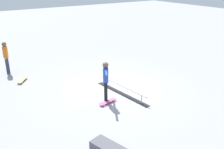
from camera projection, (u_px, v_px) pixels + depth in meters
name	position (u px, v px, depth m)	size (l,w,h in m)	color
ground_plane	(113.00, 90.00, 11.07)	(60.00, 60.00, 0.00)	#9E9EA3
grind_rail	(122.00, 90.00, 10.64)	(3.05, 0.59, 0.39)	black
skater_main	(106.00, 79.00, 9.68)	(1.22, 0.72, 1.68)	black
skateboard_main	(108.00, 102.00, 9.89)	(0.36, 0.82, 0.09)	#E05993
bystander_orange_shirt	(6.00, 56.00, 12.60)	(0.36, 0.27, 1.65)	#2D3351
loose_skateboard_natural	(22.00, 80.00, 11.91)	(0.75, 0.65, 0.09)	tan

